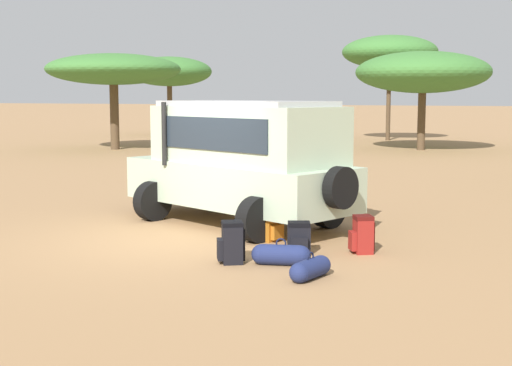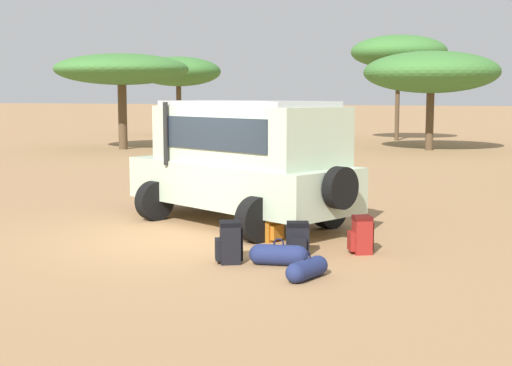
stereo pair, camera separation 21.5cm
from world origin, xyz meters
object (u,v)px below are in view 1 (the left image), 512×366
Objects in this scene: safari_vehicle at (242,160)px; acacia_tree_centre_back at (390,52)px; backpack_cluster_center at (270,226)px; acacia_tree_far_left at (169,72)px; duffel_bag_low_black_case at (281,255)px; duffel_bag_soft_canvas at (310,269)px; acacia_tree_right_mid at (423,72)px; backpack_beside_front_wheel at (299,239)px; acacia_tree_left_mid at (113,70)px; backpack_near_rear_wheel at (231,243)px; backpack_outermost at (362,235)px.

acacia_tree_centre_back is (-2.95, 27.26, 3.61)m from safari_vehicle.
acacia_tree_far_left reaches higher than backpack_cluster_center.
duffel_bag_low_black_case is 0.90m from duffel_bag_soft_canvas.
acacia_tree_right_mid is (-1.92, 23.71, 3.42)m from duffel_bag_low_black_case.
backpack_beside_front_wheel is (1.91, -2.07, -1.04)m from safari_vehicle.
backpack_beside_front_wheel reaches higher than duffel_bag_low_black_case.
acacia_tree_left_mid is (-15.94, 19.10, 3.57)m from duffel_bag_soft_canvas.
safari_vehicle is at bearing -49.46° from acacia_tree_left_mid.
acacia_tree_left_mid is at bearing 129.54° from duffel_bag_low_black_case.
duffel_bag_soft_canvas is 24.68m from acacia_tree_right_mid.
safari_vehicle reaches higher than backpack_near_rear_wheel.
acacia_tree_centre_back is (-5.78, 28.85, 4.61)m from backpack_outermost.
backpack_outermost is 0.10× the size of acacia_tree_right_mid.
backpack_outermost is at bearing -11.34° from backpack_cluster_center.
backpack_near_rear_wheel is 1.04× the size of backpack_outermost.
acacia_tree_left_mid is 0.98× the size of acacia_tree_right_mid.
duffel_bag_low_black_case is at bearing -56.45° from safari_vehicle.
acacia_tree_centre_back is 7.18m from acacia_tree_right_mid.
backpack_near_rear_wheel is (1.15, -3.03, -0.98)m from safari_vehicle.
acacia_tree_centre_back is at bearing 98.06° from backpack_cluster_center.
duffel_bag_soft_canvas is 0.13× the size of acacia_tree_right_mid.
backpack_beside_front_wheel is at bearing -85.18° from acacia_tree_right_mid.
safari_vehicle is 32.57m from acacia_tree_far_left.
duffel_bag_low_black_case is 36.10m from acacia_tree_far_left.
acacia_tree_left_mid reaches higher than duffel_bag_soft_canvas.
safari_vehicle is at bearing 123.55° from duffel_bag_low_black_case.
acacia_tree_right_mid is at bearing -65.48° from acacia_tree_centre_back.
backpack_cluster_center is at bearing -87.13° from acacia_tree_right_mid.
backpack_beside_front_wheel is at bearing -45.20° from backpack_cluster_center.
safari_vehicle is at bearing -83.82° from acacia_tree_centre_back.
backpack_cluster_center is at bearing 134.80° from backpack_beside_front_wheel.
backpack_cluster_center is at bearing -48.78° from safari_vehicle.
safari_vehicle is 3.38m from backpack_near_rear_wheel.
acacia_tree_far_left is (-19.70, 31.03, 3.87)m from duffel_bag_soft_canvas.
backpack_near_rear_wheel is (0.07, -1.79, 0.05)m from backpack_cluster_center.
acacia_tree_left_mid is (-15.28, 17.70, 3.45)m from backpack_beside_front_wheel.
backpack_outermost is (2.83, -1.59, -1.00)m from safari_vehicle.
duffel_bag_soft_canvas is 25.13m from acacia_tree_left_mid.
backpack_cluster_center is 22.48m from acacia_tree_left_mid.
acacia_tree_right_mid is at bearing 92.82° from backpack_near_rear_wheel.
acacia_tree_left_mid is at bearing -131.85° from acacia_tree_centre_back.
backpack_cluster_center reaches higher than backpack_beside_front_wheel.
safari_vehicle is at bearing 150.71° from backpack_outermost.
duffel_bag_low_black_case is at bearing -90.56° from backpack_beside_front_wheel.
acacia_tree_centre_back reaches higher than backpack_near_rear_wheel.
backpack_beside_front_wheel is 23.64m from acacia_tree_left_mid.
safari_vehicle is at bearing -58.13° from acacia_tree_far_left.
acacia_tree_far_left reaches higher than acacia_tree_right_mid.
backpack_near_rear_wheel is at bearing -59.12° from acacia_tree_far_left.
acacia_tree_far_left reaches higher than duffel_bag_low_black_case.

